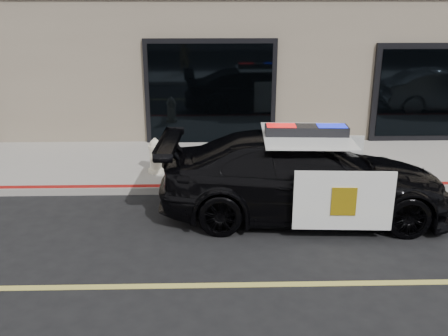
{
  "coord_description": "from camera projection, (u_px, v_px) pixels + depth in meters",
  "views": [
    {
      "loc": [
        -0.99,
        -6.11,
        3.83
      ],
      "look_at": [
        -0.77,
        2.2,
        1.0
      ],
      "focal_mm": 40.0,
      "sensor_mm": 36.0,
      "label": 1
    }
  ],
  "objects": [
    {
      "name": "police_car",
      "position": [
        304.0,
        176.0,
        9.07
      ],
      "size": [
        2.71,
        5.46,
        1.71
      ],
      "color": "black",
      "rests_on": "ground"
    },
    {
      "name": "fire_hydrant",
      "position": [
        155.0,
        157.0,
        11.02
      ],
      "size": [
        0.36,
        0.49,
        0.78
      ],
      "color": "#F2E9CE",
      "rests_on": "sidewalk_n"
    },
    {
      "name": "ground",
      "position": [
        283.0,
        285.0,
        7.04
      ],
      "size": [
        120.0,
        120.0,
        0.0
      ],
      "primitive_type": "plane",
      "color": "black",
      "rests_on": "ground"
    },
    {
      "name": "sidewalk_n",
      "position": [
        253.0,
        163.0,
        11.98
      ],
      "size": [
        60.0,
        3.5,
        0.15
      ],
      "primitive_type": "cube",
      "color": "gray",
      "rests_on": "ground"
    }
  ]
}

